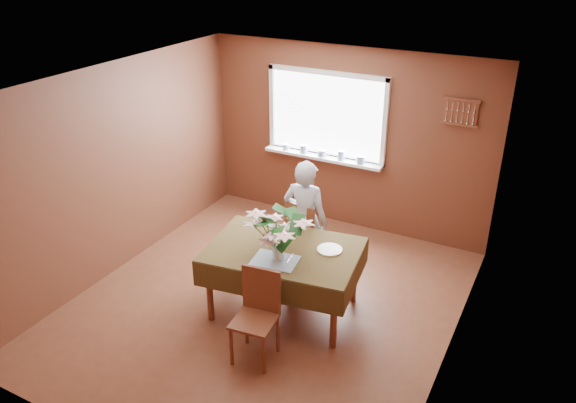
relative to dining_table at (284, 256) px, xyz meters
The scene contains 15 objects.
floor 0.72m from the dining_table, behind, with size 4.50×4.50×0.00m, color brown.
ceiling 1.83m from the dining_table, behind, with size 4.50×4.50×0.00m, color white.
wall_back 2.32m from the dining_table, 95.82° to the left, with size 4.00×4.00×0.00m, color brown.
wall_front 2.35m from the dining_table, 95.73° to the right, with size 4.00×4.00×0.00m, color brown.
wall_left 2.30m from the dining_table, behind, with size 4.50×4.50×0.00m, color brown.
wall_right 1.86m from the dining_table, ahead, with size 4.50×4.50×0.00m, color brown.
window_assembly 2.34m from the dining_table, 103.44° to the left, with size 1.72×0.20×1.22m.
spoon_rack 2.77m from the dining_table, 60.93° to the left, with size 0.44×0.05×0.33m.
dining_table is the anchor object (origin of this frame).
chair_far 0.82m from the dining_table, 100.28° to the left, with size 0.47×0.47×0.96m.
chair_near 0.77m from the dining_table, 81.34° to the right, with size 0.44×0.44×0.93m.
seated_woman 0.74m from the dining_table, 98.08° to the left, with size 0.55×0.36×1.50m, color white.
flower_bouquet 0.46m from the dining_table, 77.36° to the right, with size 0.57×0.57×0.49m.
side_plate 0.49m from the dining_table, 24.61° to the left, with size 0.27×0.27×0.01m, color white.
table_knife 0.24m from the dining_table, 42.62° to the right, with size 0.02×0.20×0.00m, color silver.
Camera 1 is at (2.65, -4.48, 3.80)m, focal length 35.00 mm.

